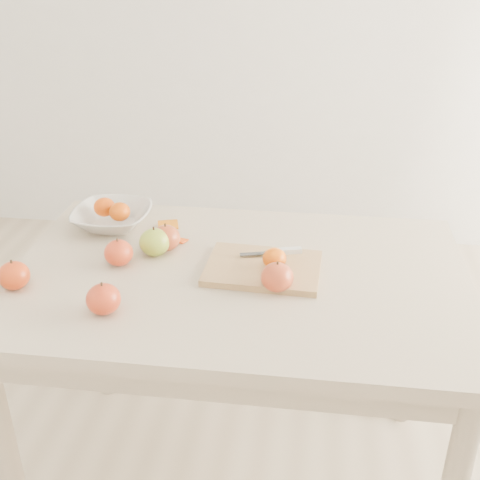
# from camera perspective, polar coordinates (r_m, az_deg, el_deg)

# --- Properties ---
(ground) EXTENTS (3.50, 3.50, 0.00)m
(ground) POSITION_cam_1_polar(r_m,az_deg,el_deg) (2.06, -0.20, -21.46)
(ground) COLOR #C6B293
(ground) RESTS_ON ground
(table) EXTENTS (1.20, 0.80, 0.75)m
(table) POSITION_cam_1_polar(r_m,az_deg,el_deg) (1.63, -0.23, -6.10)
(table) COLOR #C1B192
(table) RESTS_ON ground
(cutting_board) EXTENTS (0.31, 0.23, 0.02)m
(cutting_board) POSITION_cam_1_polar(r_m,az_deg,el_deg) (1.58, 2.20, -2.68)
(cutting_board) COLOR tan
(cutting_board) RESTS_ON table
(board_tangerine) EXTENTS (0.06, 0.06, 0.05)m
(board_tangerine) POSITION_cam_1_polar(r_m,az_deg,el_deg) (1.55, 3.29, -1.77)
(board_tangerine) COLOR #DB5207
(board_tangerine) RESTS_ON cutting_board
(fruit_bowl) EXTENTS (0.23, 0.23, 0.06)m
(fruit_bowl) POSITION_cam_1_polar(r_m,az_deg,el_deg) (1.85, -12.01, 2.10)
(fruit_bowl) COLOR silver
(fruit_bowl) RESTS_ON table
(bowl_tangerine_near) EXTENTS (0.06, 0.06, 0.06)m
(bowl_tangerine_near) POSITION_cam_1_polar(r_m,az_deg,el_deg) (1.86, -12.73, 3.07)
(bowl_tangerine_near) COLOR red
(bowl_tangerine_near) RESTS_ON fruit_bowl
(bowl_tangerine_far) EXTENTS (0.06, 0.06, 0.06)m
(bowl_tangerine_far) POSITION_cam_1_polar(r_m,az_deg,el_deg) (1.82, -11.35, 2.66)
(bowl_tangerine_far) COLOR #CF6207
(bowl_tangerine_far) RESTS_ON fruit_bowl
(orange_peel_a) EXTENTS (0.07, 0.06, 0.01)m
(orange_peel_a) POSITION_cam_1_polar(r_m,az_deg,el_deg) (1.83, -6.83, 1.31)
(orange_peel_a) COLOR #C5650D
(orange_peel_a) RESTS_ON table
(orange_peel_b) EXTENTS (0.05, 0.05, 0.01)m
(orange_peel_b) POSITION_cam_1_polar(r_m,az_deg,el_deg) (1.74, -5.81, -0.08)
(orange_peel_b) COLOR #E04E0F
(orange_peel_b) RESTS_ON table
(paring_knife) EXTENTS (0.17, 0.07, 0.01)m
(paring_knife) POSITION_cam_1_polar(r_m,az_deg,el_deg) (1.63, 4.08, -1.07)
(paring_knife) COLOR silver
(paring_knife) RESTS_ON cutting_board
(apple_green) EXTENTS (0.08, 0.08, 0.08)m
(apple_green) POSITION_cam_1_polar(r_m,az_deg,el_deg) (1.66, -8.11, -0.20)
(apple_green) COLOR olive
(apple_green) RESTS_ON table
(apple_red_d) EXTENTS (0.08, 0.08, 0.07)m
(apple_red_d) POSITION_cam_1_polar(r_m,az_deg,el_deg) (1.59, -20.65, -3.16)
(apple_red_d) COLOR #9D0B06
(apple_red_d) RESTS_ON table
(apple_red_e) EXTENTS (0.08, 0.08, 0.07)m
(apple_red_e) POSITION_cam_1_polar(r_m,az_deg,el_deg) (1.49, 3.54, -3.54)
(apple_red_e) COLOR maroon
(apple_red_e) RESTS_ON table
(apple_red_b) EXTENTS (0.08, 0.08, 0.07)m
(apple_red_b) POSITION_cam_1_polar(r_m,az_deg,el_deg) (1.63, -11.44, -1.20)
(apple_red_b) COLOR #A00B0C
(apple_red_b) RESTS_ON table
(apple_red_a) EXTENTS (0.08, 0.08, 0.07)m
(apple_red_a) POSITION_cam_1_polar(r_m,az_deg,el_deg) (1.68, -7.05, 0.20)
(apple_red_a) COLOR maroon
(apple_red_a) RESTS_ON table
(apple_red_c) EXTENTS (0.08, 0.08, 0.07)m
(apple_red_c) POSITION_cam_1_polar(r_m,az_deg,el_deg) (1.43, -12.83, -5.48)
(apple_red_c) COLOR maroon
(apple_red_c) RESTS_ON table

